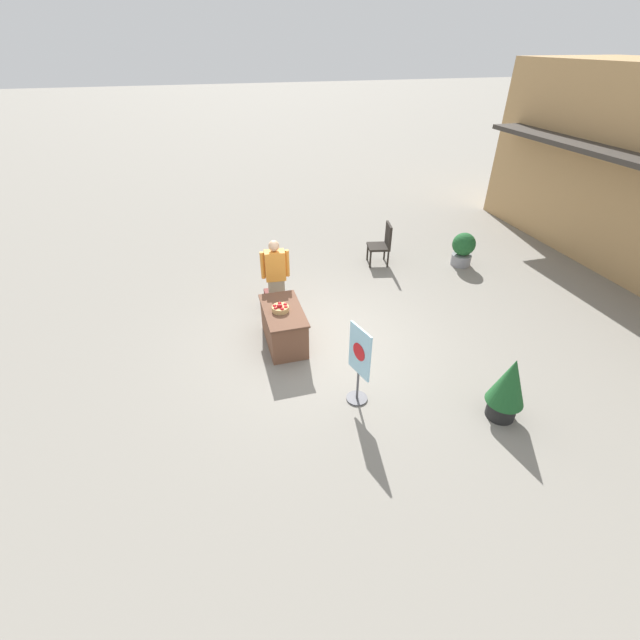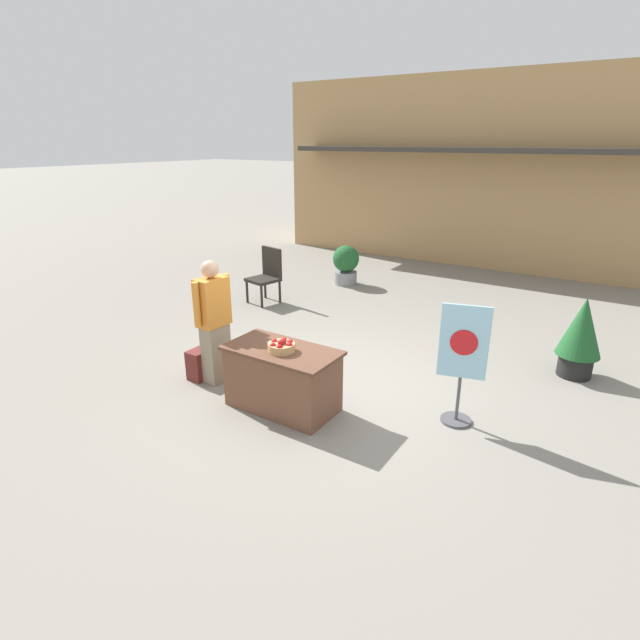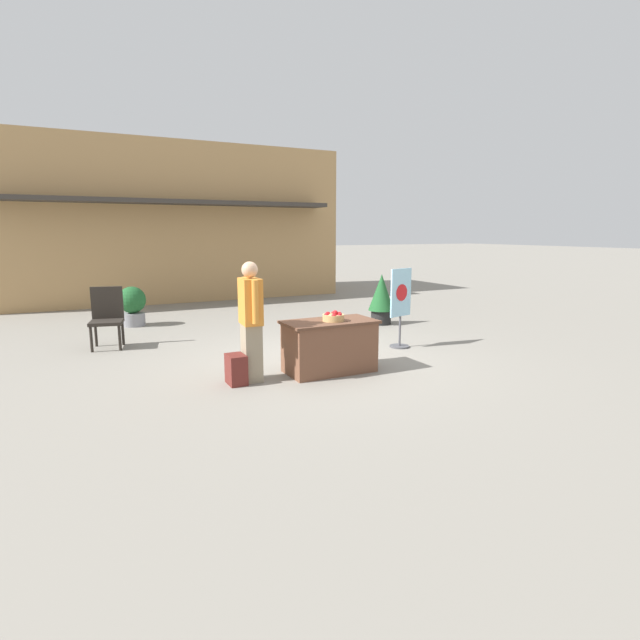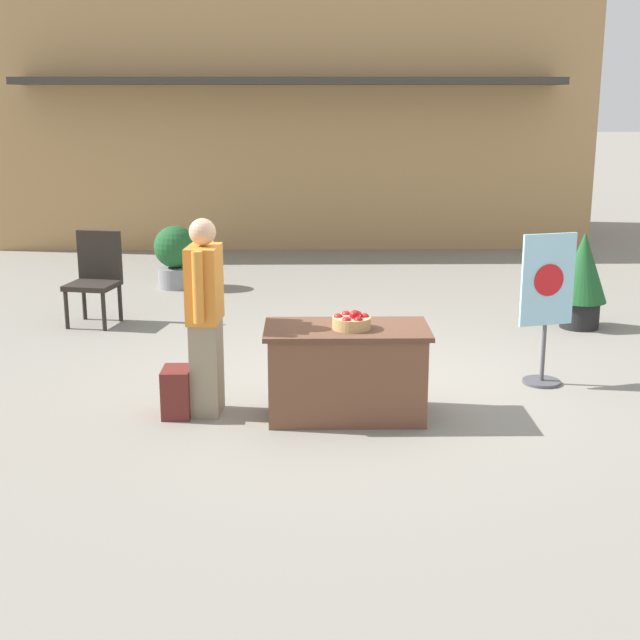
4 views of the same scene
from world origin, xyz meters
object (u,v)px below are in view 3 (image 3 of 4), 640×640
object	(u,v)px
display_table	(329,346)
patio_chair	(107,315)
apple_basket	(334,317)
potted_plant_near_left	(381,297)
person_visitor	(251,321)
backpack	(236,369)
poster_board	(401,305)
potted_plant_near_right	(132,305)

from	to	relation	value
display_table	patio_chair	size ratio (longest dim) A/B	1.26
apple_basket	potted_plant_near_left	distance (m)	4.16
person_visitor	potted_plant_near_left	xyz separation A→B (m)	(4.10, 2.86, -0.24)
backpack	poster_board	world-z (taller)	poster_board
person_visitor	poster_board	world-z (taller)	person_visitor
backpack	patio_chair	size ratio (longest dim) A/B	0.38
person_visitor	patio_chair	distance (m)	3.60
poster_board	potted_plant_near_right	xyz separation A→B (m)	(-4.12, 4.45, -0.31)
apple_basket	patio_chair	bearing A→B (deg)	131.12
potted_plant_near_right	potted_plant_near_left	size ratio (longest dim) A/B	0.77
patio_chair	potted_plant_near_left	bearing A→B (deg)	98.69
potted_plant_near_right	potted_plant_near_left	world-z (taller)	potted_plant_near_left
person_visitor	backpack	world-z (taller)	person_visitor
potted_plant_near_right	apple_basket	bearing A→B (deg)	-67.23
display_table	poster_board	distance (m)	2.13
display_table	person_visitor	bearing A→B (deg)	175.44
display_table	poster_board	bearing A→B (deg)	24.03
apple_basket	person_visitor	bearing A→B (deg)	173.17
potted_plant_near_left	patio_chair	bearing A→B (deg)	176.79
potted_plant_near_right	potted_plant_near_left	bearing A→B (deg)	-24.71
backpack	patio_chair	bearing A→B (deg)	113.52
backpack	potted_plant_near_right	size ratio (longest dim) A/B	0.47
poster_board	potted_plant_near_right	bearing A→B (deg)	-152.39
poster_board	potted_plant_near_right	world-z (taller)	poster_board
poster_board	patio_chair	distance (m)	5.36
person_visitor	apple_basket	bearing A→B (deg)	-2.26
display_table	backpack	bearing A→B (deg)	178.87
apple_basket	patio_chair	world-z (taller)	patio_chair
backpack	person_visitor	bearing A→B (deg)	14.77
poster_board	potted_plant_near_left	distance (m)	2.33
apple_basket	potted_plant_near_left	size ratio (longest dim) A/B	0.28
patio_chair	potted_plant_near_right	bearing A→B (deg)	173.92
backpack	poster_board	xyz separation A→B (m)	(3.37, 0.82, 0.57)
potted_plant_near_left	person_visitor	bearing A→B (deg)	-145.12
display_table	person_visitor	size ratio (longest dim) A/B	0.82
apple_basket	backpack	world-z (taller)	apple_basket
display_table	backpack	xyz separation A→B (m)	(-1.45, 0.03, -0.19)
poster_board	display_table	bearing A→B (deg)	-81.16
person_visitor	potted_plant_near_right	distance (m)	5.32
person_visitor	poster_board	size ratio (longest dim) A/B	1.17
apple_basket	patio_chair	xyz separation A→B (m)	(-2.91, 3.33, -0.24)
poster_board	patio_chair	bearing A→B (deg)	-132.08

